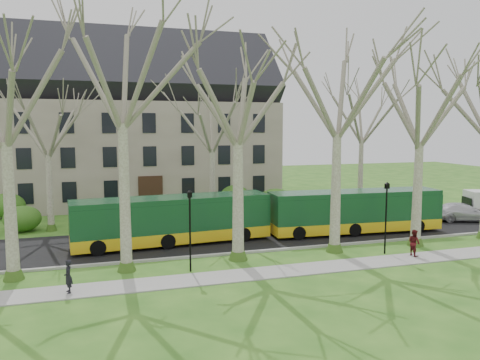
% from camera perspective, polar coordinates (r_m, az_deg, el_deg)
% --- Properties ---
extents(ground, '(120.00, 120.00, 0.00)m').
position_cam_1_polar(ground, '(28.21, 5.77, -9.35)').
color(ground, '#2C5F1B').
rests_on(ground, ground).
extents(sidewalk, '(70.00, 2.00, 0.06)m').
position_cam_1_polar(sidewalk, '(26.01, 7.94, -10.70)').
color(sidewalk, gray).
rests_on(sidewalk, ground).
extents(road, '(80.00, 8.00, 0.06)m').
position_cam_1_polar(road, '(33.17, 2.07, -6.84)').
color(road, black).
rests_on(road, ground).
extents(curb, '(80.00, 0.25, 0.14)m').
position_cam_1_polar(curb, '(29.53, 4.63, -8.47)').
color(curb, '#A5A39E').
rests_on(curb, ground).
extents(building, '(26.50, 12.20, 16.00)m').
position_cam_1_polar(building, '(49.19, -11.77, 6.85)').
color(building, gray).
rests_on(building, ground).
extents(tree_row_verge, '(49.00, 7.00, 14.00)m').
position_cam_1_polar(tree_row_verge, '(27.41, 5.69, 5.03)').
color(tree_row_verge, gray).
rests_on(tree_row_verge, ground).
extents(tree_row_far, '(33.00, 7.00, 12.00)m').
position_cam_1_polar(tree_row_far, '(37.19, -2.62, 3.92)').
color(tree_row_far, gray).
rests_on(tree_row_far, ground).
extents(lamp_row, '(36.22, 0.22, 4.30)m').
position_cam_1_polar(lamp_row, '(26.71, 6.66, -4.59)').
color(lamp_row, black).
rests_on(lamp_row, ground).
extents(hedges, '(30.60, 8.60, 2.00)m').
position_cam_1_polar(hedges, '(40.00, -8.30, -3.16)').
color(hedges, '#265618').
rests_on(hedges, ground).
extents(bus_lead, '(12.96, 3.68, 3.20)m').
position_cam_1_polar(bus_lead, '(30.94, -8.16, -4.80)').
color(bus_lead, '#134524').
rests_on(bus_lead, road).
extents(bus_follow, '(12.69, 3.35, 3.14)m').
position_cam_1_polar(bus_follow, '(34.86, 13.87, -3.68)').
color(bus_follow, '#134524').
rests_on(bus_follow, road).
extents(sedan, '(5.35, 3.56, 1.44)m').
position_cam_1_polar(sedan, '(42.20, 25.61, -3.54)').
color(sedan, silver).
rests_on(sedan, road).
extents(pedestrian_a, '(0.48, 0.63, 1.54)m').
position_cam_1_polar(pedestrian_a, '(23.40, -20.20, -10.98)').
color(pedestrian_a, black).
rests_on(pedestrian_a, sidewalk).
extents(pedestrian_b, '(0.64, 0.80, 1.57)m').
position_cam_1_polar(pedestrian_b, '(29.87, 20.46, -7.16)').
color(pedestrian_b, '#501215').
rests_on(pedestrian_b, sidewalk).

